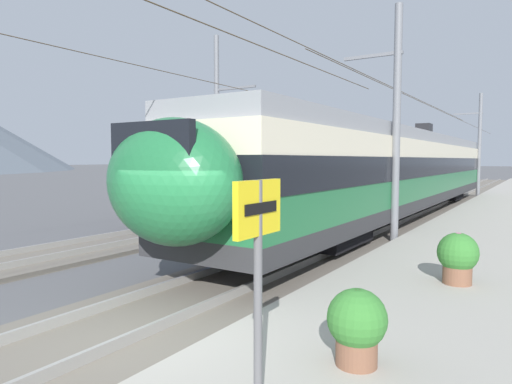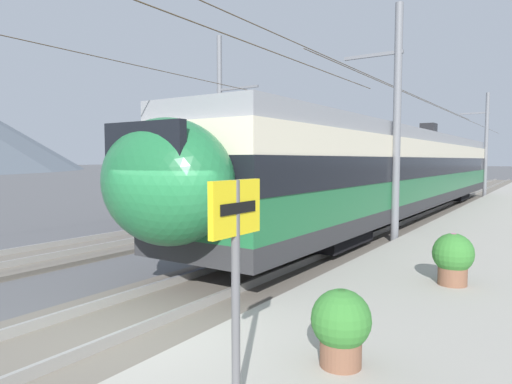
{
  "view_description": "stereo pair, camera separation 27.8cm",
  "coord_description": "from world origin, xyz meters",
  "px_view_note": "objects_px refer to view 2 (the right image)",
  "views": [
    {
      "loc": [
        -4.33,
        -4.66,
        2.67
      ],
      "look_at": [
        7.97,
        3.23,
        1.62
      ],
      "focal_mm": 31.71,
      "sensor_mm": 36.0,
      "label": 1
    },
    {
      "loc": [
        -4.18,
        -4.9,
        2.67
      ],
      "look_at": [
        7.97,
        3.23,
        1.62
      ],
      "focal_mm": 31.71,
      "sensor_mm": 36.0,
      "label": 2
    }
  ],
  "objects_px": {
    "platform_sign": "(236,243)",
    "potted_plant_by_shelter": "(453,256)",
    "catenary_mast_east": "(484,143)",
    "potted_plant_platform_edge": "(341,323)",
    "train_far_track": "(344,166)",
    "train_near_platform": "(401,170)",
    "catenary_mast_far_side": "(222,123)",
    "catenary_mast_mid": "(393,120)"
  },
  "relations": [
    {
      "from": "platform_sign",
      "to": "potted_plant_by_shelter",
      "type": "bearing_deg",
      "value": -8.26
    },
    {
      "from": "catenary_mast_east",
      "to": "potted_plant_platform_edge",
      "type": "height_order",
      "value": "catenary_mast_east"
    },
    {
      "from": "catenary_mast_east",
      "to": "train_far_track",
      "type": "bearing_deg",
      "value": 134.21
    },
    {
      "from": "train_near_platform",
      "to": "catenary_mast_east",
      "type": "relative_size",
      "value": 0.63
    },
    {
      "from": "train_near_platform",
      "to": "potted_plant_by_shelter",
      "type": "bearing_deg",
      "value": -159.24
    },
    {
      "from": "train_near_platform",
      "to": "catenary_mast_east",
      "type": "xyz_separation_m",
      "value": [
        14.49,
        -1.45,
        1.58
      ]
    },
    {
      "from": "catenary_mast_east",
      "to": "potted_plant_platform_edge",
      "type": "bearing_deg",
      "value": -175.57
    },
    {
      "from": "catenary_mast_east",
      "to": "train_near_platform",
      "type": "bearing_deg",
      "value": 174.3
    },
    {
      "from": "catenary_mast_far_side",
      "to": "catenary_mast_mid",
      "type": "bearing_deg",
      "value": -109.12
    },
    {
      "from": "catenary_mast_mid",
      "to": "platform_sign",
      "type": "distance_m",
      "value": 11.01
    },
    {
      "from": "platform_sign",
      "to": "potted_plant_by_shelter",
      "type": "height_order",
      "value": "platform_sign"
    },
    {
      "from": "potted_plant_platform_edge",
      "to": "platform_sign",
      "type": "bearing_deg",
      "value": 163.37
    },
    {
      "from": "train_near_platform",
      "to": "train_far_track",
      "type": "relative_size",
      "value": 0.89
    },
    {
      "from": "train_far_track",
      "to": "catenary_mast_mid",
      "type": "height_order",
      "value": "catenary_mast_mid"
    },
    {
      "from": "train_near_platform",
      "to": "catenary_mast_east",
      "type": "height_order",
      "value": "catenary_mast_east"
    },
    {
      "from": "catenary_mast_mid",
      "to": "potted_plant_by_shelter",
      "type": "xyz_separation_m",
      "value": [
        -4.99,
        -2.7,
        -3.0
      ]
    },
    {
      "from": "train_near_platform",
      "to": "platform_sign",
      "type": "bearing_deg",
      "value": -168.69
    },
    {
      "from": "catenary_mast_far_side",
      "to": "potted_plant_by_shelter",
      "type": "relative_size",
      "value": 48.74
    },
    {
      "from": "catenary_mast_mid",
      "to": "potted_plant_by_shelter",
      "type": "height_order",
      "value": "catenary_mast_mid"
    },
    {
      "from": "train_far_track",
      "to": "catenary_mast_mid",
      "type": "bearing_deg",
      "value": -151.88
    },
    {
      "from": "platform_sign",
      "to": "potted_plant_platform_edge",
      "type": "xyz_separation_m",
      "value": [
        1.42,
        -0.42,
        -1.08
      ]
    },
    {
      "from": "train_near_platform",
      "to": "catenary_mast_far_side",
      "type": "bearing_deg",
      "value": 110.25
    },
    {
      "from": "catenary_mast_mid",
      "to": "potted_plant_by_shelter",
      "type": "distance_m",
      "value": 6.42
    },
    {
      "from": "potted_plant_platform_edge",
      "to": "train_far_track",
      "type": "bearing_deg",
      "value": 22.68
    },
    {
      "from": "train_near_platform",
      "to": "catenary_mast_far_side",
      "type": "distance_m",
      "value": 8.42
    },
    {
      "from": "catenary_mast_far_side",
      "to": "potted_plant_platform_edge",
      "type": "bearing_deg",
      "value": -137.44
    },
    {
      "from": "catenary_mast_mid",
      "to": "potted_plant_platform_edge",
      "type": "distance_m",
      "value": 10.01
    },
    {
      "from": "train_far_track",
      "to": "platform_sign",
      "type": "bearing_deg",
      "value": -159.4
    },
    {
      "from": "train_far_track",
      "to": "catenary_mast_east",
      "type": "bearing_deg",
      "value": -45.79
    },
    {
      "from": "potted_plant_platform_edge",
      "to": "potted_plant_by_shelter",
      "type": "distance_m",
      "value": 4.29
    },
    {
      "from": "potted_plant_by_shelter",
      "to": "catenary_mast_east",
      "type": "bearing_deg",
      "value": 6.07
    },
    {
      "from": "catenary_mast_east",
      "to": "catenary_mast_far_side",
      "type": "xyz_separation_m",
      "value": [
        -17.31,
        9.09,
        0.59
      ]
    },
    {
      "from": "train_far_track",
      "to": "catenary_mast_far_side",
      "type": "bearing_deg",
      "value": 169.59
    },
    {
      "from": "potted_plant_by_shelter",
      "to": "platform_sign",
      "type": "bearing_deg",
      "value": 171.74
    },
    {
      "from": "train_near_platform",
      "to": "catenary_mast_mid",
      "type": "xyz_separation_m",
      "value": [
        -5.97,
        -1.45,
        1.65
      ]
    },
    {
      "from": "catenary_mast_far_side",
      "to": "potted_plant_by_shelter",
      "type": "bearing_deg",
      "value": -124.61
    },
    {
      "from": "platform_sign",
      "to": "catenary_mast_east",
      "type": "bearing_deg",
      "value": 3.46
    },
    {
      "from": "catenary_mast_mid",
      "to": "platform_sign",
      "type": "relative_size",
      "value": 21.91
    },
    {
      "from": "potted_plant_platform_edge",
      "to": "potted_plant_by_shelter",
      "type": "height_order",
      "value": "potted_plant_by_shelter"
    },
    {
      "from": "catenary_mast_east",
      "to": "catenary_mast_far_side",
      "type": "relative_size",
      "value": 1.0
    },
    {
      "from": "catenary_mast_mid",
      "to": "catenary_mast_east",
      "type": "distance_m",
      "value": 20.46
    },
    {
      "from": "catenary_mast_mid",
      "to": "catenary_mast_east",
      "type": "height_order",
      "value": "catenary_mast_mid"
    }
  ]
}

